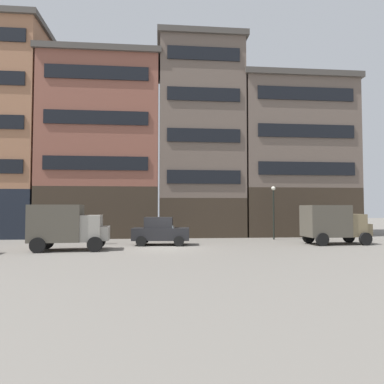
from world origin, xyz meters
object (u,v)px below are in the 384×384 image
at_px(pedestrian_officer, 100,229).
at_px(streetlamp_curbside, 274,205).
at_px(delivery_truck_near, 67,226).
at_px(sedan_light, 161,231).
at_px(delivery_truck_far, 334,223).

height_order(pedestrian_officer, streetlamp_curbside, streetlamp_curbside).
distance_m(delivery_truck_near, streetlamp_curbside, 15.29).
bearing_deg(delivery_truck_near, pedestrian_officer, 70.05).
bearing_deg(pedestrian_officer, delivery_truck_near, -109.95).
height_order(sedan_light, pedestrian_officer, sedan_light).
xyz_separation_m(delivery_truck_far, streetlamp_curbside, (-2.85, 3.86, 1.25)).
bearing_deg(delivery_truck_far, sedan_light, 176.99).
height_order(delivery_truck_near, sedan_light, delivery_truck_near).
height_order(delivery_truck_far, sedan_light, delivery_truck_far).
xyz_separation_m(sedan_light, streetlamp_curbside, (8.75, 3.25, 1.76)).
bearing_deg(pedestrian_officer, delivery_truck_far, -5.77).
relative_size(sedan_light, streetlamp_curbside, 0.93).
distance_m(delivery_truck_far, sedan_light, 11.63).
distance_m(delivery_truck_near, pedestrian_officer, 3.74).
bearing_deg(sedan_light, delivery_truck_far, -3.01).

